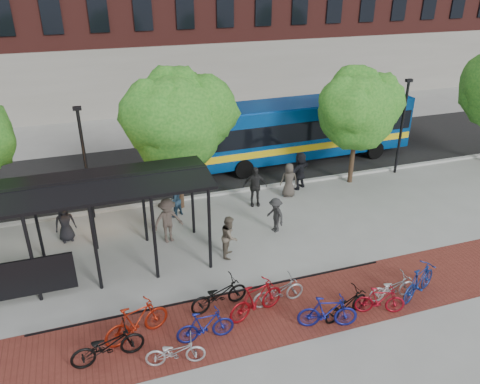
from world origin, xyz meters
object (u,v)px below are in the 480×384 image
object	(u,v)px
bike_1	(137,321)
bike_5	(256,299)
bike_8	(346,304)
bike_9	(380,300)
pedestrian_6	(289,180)
lamp_post_right	(402,124)
bike_11	(419,281)
tree_b	(178,115)
pedestrian_2	(174,200)
bike_7	(328,312)
bus	(303,127)
pedestrian_0	(65,223)
bike_3	(205,326)
pedestrian_5	(300,171)
pedestrian_3	(168,221)
bike_2	(175,352)
bike_10	(392,287)
tree_c	(359,106)
lamp_post_left	(85,161)
pedestrian_4	(255,186)
pedestrian_8	(230,236)
bus_shelter	(54,201)
bike_4	(219,294)
pedestrian_9	(275,215)
bike_0	(107,345)
bike_6	(278,291)

from	to	relation	value
bike_1	bike_5	xyz separation A→B (m)	(3.78, -0.18, -0.00)
bike_8	bike_9	xyz separation A→B (m)	(1.13, -0.19, 0.02)
bike_1	pedestrian_6	size ratio (longest dim) A/B	1.22
lamp_post_right	bike_11	world-z (taller)	lamp_post_right
tree_b	pedestrian_2	bearing A→B (deg)	-125.24
bike_8	bike_7	bearing A→B (deg)	91.29
bus	bike_9	distance (m)	13.63
pedestrian_0	bike_8	bearing A→B (deg)	-52.81
bike_3	pedestrian_5	world-z (taller)	pedestrian_5
bike_11	pedestrian_3	size ratio (longest dim) A/B	1.04
bike_2	bike_3	world-z (taller)	bike_3
bike_3	bike_10	size ratio (longest dim) A/B	1.03
pedestrian_2	tree_c	bearing A→B (deg)	152.55
tree_c	pedestrian_2	xyz separation A→B (m)	(-9.56, -0.80, -3.25)
bike_5	pedestrian_2	world-z (taller)	pedestrian_2
tree_b	pedestrian_6	distance (m)	6.30
pedestrian_2	pedestrian_5	distance (m)	6.67
lamp_post_left	bike_11	xyz separation A→B (m)	(10.29, -9.36, -2.15)
bike_7	bike_11	distance (m)	3.70
bike_10	bike_2	bearing A→B (deg)	94.66
lamp_post_left	pedestrian_4	bearing A→B (deg)	-9.16
pedestrian_5	pedestrian_8	bearing A→B (deg)	12.58
lamp_post_left	pedestrian_5	xyz separation A→B (m)	(10.13, -0.14, -1.78)
bus_shelter	lamp_post_right	bearing A→B (deg)	13.39
pedestrian_5	bike_2	bearing A→B (deg)	19.13
bike_1	pedestrian_6	bearing A→B (deg)	-66.60
pedestrian_0	bike_1	bearing A→B (deg)	-83.44
bike_2	bike_8	xyz separation A→B (m)	(5.62, 0.24, 0.02)
bike_7	tree_b	bearing A→B (deg)	31.52
bike_2	bike_4	world-z (taller)	bike_4
tree_b	pedestrian_5	world-z (taller)	tree_b
bike_7	bike_3	bearing A→B (deg)	96.83
bike_8	pedestrian_6	size ratio (longest dim) A/B	1.05
lamp_post_right	pedestrian_5	bearing A→B (deg)	-178.60
tree_b	pedestrian_9	xyz separation A→B (m)	(3.23, -3.49, -3.69)
pedestrian_8	lamp_post_left	bearing A→B (deg)	71.07
pedestrian_3	pedestrian_0	bearing A→B (deg)	150.05
bike_0	bike_9	xyz separation A→B (m)	(8.55, -0.71, -0.06)
bike_9	bike_2	bearing A→B (deg)	110.02
lamp_post_right	bike_9	world-z (taller)	lamp_post_right
lamp_post_left	bus	distance (m)	12.45
pedestrian_8	bike_8	bearing A→B (deg)	-125.52
bike_0	pedestrian_0	world-z (taller)	pedestrian_0
pedestrian_6	pedestrian_3	bearing A→B (deg)	32.68
bike_6	pedestrian_8	bearing A→B (deg)	7.82
bike_9	pedestrian_3	world-z (taller)	pedestrian_3
pedestrian_3	pedestrian_6	size ratio (longest dim) A/B	1.13
lamp_post_left	pedestrian_0	size ratio (longest dim) A/B	3.07
lamp_post_left	pedestrian_4	size ratio (longest dim) A/B	2.64
pedestrian_0	lamp_post_left	bearing A→B (deg)	46.28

